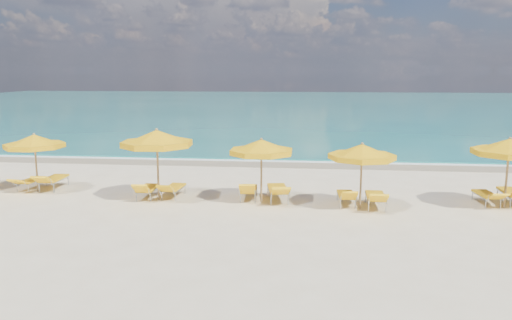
# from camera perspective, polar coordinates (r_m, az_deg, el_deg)

# --- Properties ---
(ground_plane) EXTENTS (120.00, 120.00, 0.00)m
(ground_plane) POSITION_cam_1_polar(r_m,az_deg,el_deg) (17.52, -0.53, -4.73)
(ground_plane) COLOR beige
(ocean) EXTENTS (120.00, 80.00, 0.30)m
(ocean) POSITION_cam_1_polar(r_m,az_deg,el_deg) (65.00, 4.48, 6.18)
(ocean) COLOR #136D68
(ocean) RESTS_ON ground
(wet_sand_band) EXTENTS (120.00, 2.60, 0.01)m
(wet_sand_band) POSITION_cam_1_polar(r_m,az_deg,el_deg) (24.71, 1.49, -0.33)
(wet_sand_band) COLOR tan
(wet_sand_band) RESTS_ON ground
(foam_line) EXTENTS (120.00, 1.20, 0.03)m
(foam_line) POSITION_cam_1_polar(r_m,az_deg,el_deg) (25.49, 1.63, -0.01)
(foam_line) COLOR white
(foam_line) RESTS_ON ground
(whitecap_near) EXTENTS (14.00, 0.36, 0.05)m
(whitecap_near) POSITION_cam_1_polar(r_m,az_deg,el_deg) (35.03, -7.03, 2.72)
(whitecap_near) COLOR white
(whitecap_near) RESTS_ON ground
(whitecap_far) EXTENTS (18.00, 0.30, 0.05)m
(whitecap_far) POSITION_cam_1_polar(r_m,az_deg,el_deg) (41.49, 14.54, 3.62)
(whitecap_far) COLOR white
(whitecap_far) RESTS_ON ground
(umbrella_1) EXTENTS (2.85, 2.85, 2.22)m
(umbrella_1) POSITION_cam_1_polar(r_m,az_deg,el_deg) (20.31, -24.00, 1.91)
(umbrella_1) COLOR #9C7D4E
(umbrella_1) RESTS_ON ground
(umbrella_2) EXTENTS (3.18, 3.18, 2.55)m
(umbrella_2) POSITION_cam_1_polar(r_m,az_deg,el_deg) (17.63, -11.27, 2.38)
(umbrella_2) COLOR #9C7D4E
(umbrella_2) RESTS_ON ground
(umbrella_3) EXTENTS (2.91, 2.91, 2.26)m
(umbrella_3) POSITION_cam_1_polar(r_m,az_deg,el_deg) (16.99, 0.62, 1.45)
(umbrella_3) COLOR #9C7D4E
(umbrella_3) RESTS_ON ground
(umbrella_4) EXTENTS (2.37, 2.37, 2.22)m
(umbrella_4) POSITION_cam_1_polar(r_m,az_deg,el_deg) (16.53, 12.02, 0.86)
(umbrella_4) COLOR #9C7D4E
(umbrella_4) RESTS_ON ground
(umbrella_5) EXTENTS (3.06, 3.06, 2.39)m
(umbrella_5) POSITION_cam_1_polar(r_m,az_deg,el_deg) (18.21, 26.97, 1.27)
(umbrella_5) COLOR #9C7D4E
(umbrella_5) RESTS_ON ground
(lounger_1_left) EXTENTS (0.73, 1.73, 0.61)m
(lounger_1_left) POSITION_cam_1_polar(r_m,az_deg,el_deg) (21.12, -24.31, -2.51)
(lounger_1_left) COLOR #A5A8AD
(lounger_1_left) RESTS_ON ground
(lounger_1_right) EXTENTS (0.71, 1.96, 0.76)m
(lounger_1_right) POSITION_cam_1_polar(r_m,az_deg,el_deg) (20.81, -22.14, -2.45)
(lounger_1_right) COLOR #A5A8AD
(lounger_1_right) RESTS_ON ground
(lounger_2_left) EXTENTS (0.62, 1.69, 0.74)m
(lounger_2_left) POSITION_cam_1_polar(r_m,az_deg,el_deg) (18.32, -12.28, -3.64)
(lounger_2_left) COLOR #A5A8AD
(lounger_2_left) RESTS_ON ground
(lounger_2_right) EXTENTS (0.68, 1.72, 0.68)m
(lounger_2_right) POSITION_cam_1_polar(r_m,az_deg,el_deg) (18.28, -9.43, -3.58)
(lounger_2_right) COLOR #A5A8AD
(lounger_2_right) RESTS_ON ground
(lounger_3_left) EXTENTS (0.67, 1.72, 0.78)m
(lounger_3_left) POSITION_cam_1_polar(r_m,az_deg,el_deg) (17.74, -0.85, -3.84)
(lounger_3_left) COLOR #A5A8AD
(lounger_3_left) RESTS_ON ground
(lounger_3_right) EXTENTS (0.97, 2.09, 0.78)m
(lounger_3_right) POSITION_cam_1_polar(r_m,az_deg,el_deg) (17.56, 2.51, -3.90)
(lounger_3_right) COLOR #A5A8AD
(lounger_3_right) RESTS_ON ground
(lounger_4_left) EXTENTS (0.62, 1.66, 0.72)m
(lounger_4_left) POSITION_cam_1_polar(r_m,az_deg,el_deg) (17.28, 10.27, -4.42)
(lounger_4_left) COLOR #A5A8AD
(lounger_4_left) RESTS_ON ground
(lounger_4_right) EXTENTS (0.67, 1.88, 0.76)m
(lounger_4_right) POSITION_cam_1_polar(r_m,az_deg,el_deg) (17.13, 13.51, -4.59)
(lounger_4_right) COLOR #A5A8AD
(lounger_4_right) RESTS_ON ground
(lounger_5_left) EXTENTS (0.70, 1.73, 0.64)m
(lounger_5_left) POSITION_cam_1_polar(r_m,az_deg,el_deg) (18.80, 24.86, -4.03)
(lounger_5_left) COLOR #A5A8AD
(lounger_5_left) RESTS_ON ground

